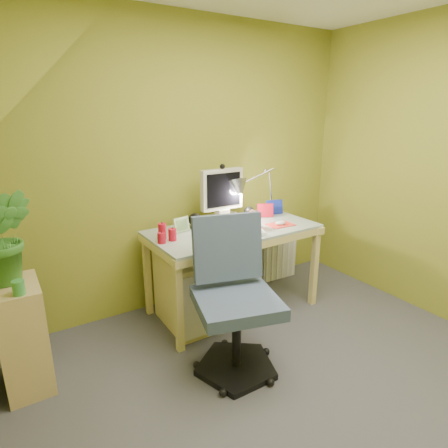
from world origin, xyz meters
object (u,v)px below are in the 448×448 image
monitor (222,195)px  desk (233,269)px  desk_lamp (265,181)px  potted_plant (5,237)px  task_chair (237,299)px  side_ledge (23,336)px  radiator (275,258)px

monitor → desk: bearing=-90.2°
monitor → desk_lamp: (0.45, 0.00, 0.08)m
monitor → potted_plant: (-1.60, -0.25, -0.01)m
potted_plant → task_chair: bearing=-27.6°
desk → task_chair: bearing=-122.9°
monitor → desk_lamp: bearing=-0.2°
desk → side_ledge: bearing=-177.2°
radiator → side_ledge: bearing=-167.8°
desk_lamp → side_ledge: size_ratio=0.91×
side_ledge → potted_plant: bearing=90.0°
desk_lamp → monitor: bearing=-176.1°
desk → radiator: desk is taller
side_ledge → desk_lamp: bearing=8.2°
desk → radiator: size_ratio=3.43×
desk → task_chair: size_ratio=1.32×
desk_lamp → side_ledge: desk_lamp is taller
potted_plant → desk_lamp: bearing=6.9°
task_chair → radiator: size_ratio=2.60×
radiator → desk: bearing=-154.7°
monitor → task_chair: 1.06m
radiator → desk_lamp: bearing=-151.9°
potted_plant → radiator: size_ratio=1.39×
desk_lamp → task_chair: 1.34m
potted_plant → desk: bearing=2.4°
side_ledge → task_chair: task_chair is taller
radiator → monitor: bearing=-167.6°
task_chair → potted_plant: bearing=167.5°
monitor → desk_lamp: 0.46m
side_ledge → task_chair: bearing=-25.7°
desk → potted_plant: potted_plant is taller
monitor → task_chair: bearing=-116.1°
side_ledge → potted_plant: (0.00, 0.05, 0.62)m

